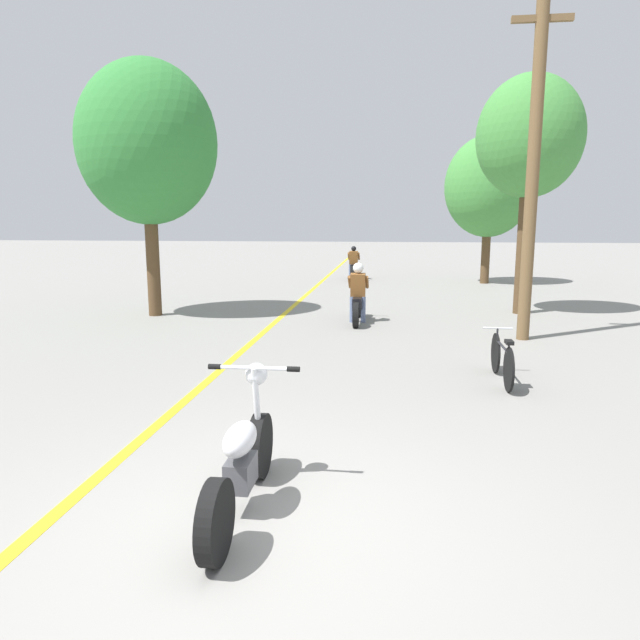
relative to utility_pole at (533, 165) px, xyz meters
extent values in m
plane|color=gray|center=(-3.60, -7.62, -3.38)|extent=(120.00, 120.00, 0.00)
cube|color=yellow|center=(-5.30, 4.61, -3.37)|extent=(0.14, 48.00, 0.01)
cylinder|color=brown|center=(0.00, 0.00, -0.09)|extent=(0.24, 0.24, 6.57)
cube|color=brown|center=(0.00, 0.00, 2.59)|extent=(1.10, 0.10, 0.12)
cylinder|color=#513A23|center=(0.64, 3.34, -1.60)|extent=(0.32, 0.32, 3.55)
ellipsoid|color=#42893D|center=(0.64, 3.34, 0.99)|extent=(2.56, 2.31, 2.95)
cylinder|color=#513A23|center=(0.88, 10.50, -2.09)|extent=(0.32, 0.32, 2.56)
ellipsoid|color=#42893D|center=(0.88, 10.50, 0.21)|extent=(3.22, 2.90, 3.71)
cylinder|color=#513A23|center=(-8.48, 1.90, -1.82)|extent=(0.32, 0.32, 3.11)
ellipsoid|color=#337F38|center=(-8.48, 1.90, 0.79)|extent=(3.35, 3.01, 3.85)
cylinder|color=black|center=(-3.81, -6.71, -3.08)|extent=(0.12, 0.60, 0.60)
cylinder|color=black|center=(-3.81, -8.07, -3.08)|extent=(0.12, 0.60, 0.60)
ellipsoid|color=silver|center=(-3.81, -7.39, -2.75)|extent=(0.24, 0.56, 0.23)
cube|color=#4C4C51|center=(-3.81, -7.39, -3.03)|extent=(0.20, 0.36, 0.24)
cylinder|color=silver|center=(-3.81, -6.80, -2.69)|extent=(0.06, 0.23, 0.80)
cylinder|color=silver|center=(-3.81, -6.89, -2.29)|extent=(0.70, 0.04, 0.04)
cylinder|color=black|center=(-4.16, -6.89, -2.29)|extent=(0.11, 0.05, 0.05)
cylinder|color=black|center=(-3.46, -6.89, -2.29)|extent=(0.11, 0.05, 0.05)
sphere|color=silver|center=(-3.81, -6.80, -2.37)|extent=(0.20, 0.20, 0.20)
cylinder|color=black|center=(-3.39, 2.29, -3.09)|extent=(0.12, 0.57, 0.57)
cylinder|color=black|center=(-3.39, 0.84, -3.09)|extent=(0.12, 0.57, 0.57)
cube|color=black|center=(-3.39, 1.56, -2.91)|extent=(0.20, 0.93, 0.28)
cylinder|color=silver|center=(-3.39, 2.19, -2.46)|extent=(0.50, 0.03, 0.03)
cylinder|color=slate|center=(-3.52, 1.51, -3.07)|extent=(0.11, 0.11, 0.60)
cylinder|color=slate|center=(-3.26, 1.51, -3.07)|extent=(0.11, 0.11, 0.60)
cube|color=brown|center=(-3.39, 1.54, -2.51)|extent=(0.34, 0.27, 0.56)
cylinder|color=brown|center=(-3.59, 1.70, -2.45)|extent=(0.08, 0.44, 0.34)
cylinder|color=brown|center=(-3.19, 1.70, -2.45)|extent=(0.08, 0.44, 0.34)
sphere|color=white|center=(-3.39, 1.58, -2.11)|extent=(0.25, 0.25, 0.25)
cylinder|color=black|center=(-4.12, 11.92, -3.08)|extent=(0.12, 0.60, 0.60)
cylinder|color=black|center=(-4.12, 10.56, -3.08)|extent=(0.12, 0.60, 0.60)
cube|color=black|center=(-4.12, 11.24, -2.90)|extent=(0.20, 0.87, 0.28)
cylinder|color=silver|center=(-4.12, 11.82, -2.43)|extent=(0.50, 0.03, 0.03)
cylinder|color=slate|center=(-4.25, 11.19, -3.07)|extent=(0.11, 0.11, 0.62)
cylinder|color=slate|center=(-3.99, 11.19, -3.07)|extent=(0.11, 0.11, 0.62)
cube|color=brown|center=(-4.12, 11.22, -2.50)|extent=(0.34, 0.27, 0.54)
cylinder|color=brown|center=(-4.32, 11.38, -2.45)|extent=(0.08, 0.43, 0.33)
cylinder|color=brown|center=(-3.92, 11.38, -2.45)|extent=(0.08, 0.43, 0.33)
sphere|color=black|center=(-4.12, 11.26, -2.14)|extent=(0.20, 0.20, 0.20)
cylinder|color=black|center=(-1.00, -2.67, -3.06)|extent=(0.04, 0.62, 0.62)
cylinder|color=black|center=(-1.00, -3.69, -3.06)|extent=(0.04, 0.62, 0.62)
cylinder|color=black|center=(-1.00, -3.18, -2.85)|extent=(0.04, 0.81, 0.04)
cylinder|color=black|center=(-1.00, -3.61, -2.88)|extent=(0.03, 0.03, 0.37)
cube|color=black|center=(-1.00, -3.61, -2.69)|extent=(0.10, 0.20, 0.05)
cylinder|color=black|center=(-1.00, -2.72, -2.86)|extent=(0.03, 0.03, 0.40)
cylinder|color=silver|center=(-1.00, -2.72, -2.66)|extent=(0.44, 0.03, 0.03)
camera|label=1|loc=(-2.65, -11.58, -1.03)|focal=32.00mm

